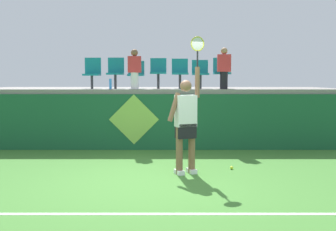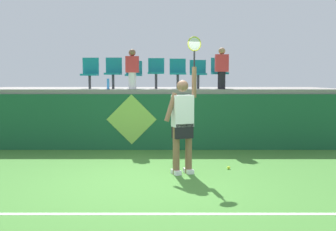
{
  "view_description": "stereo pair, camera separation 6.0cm",
  "coord_description": "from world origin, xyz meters",
  "px_view_note": "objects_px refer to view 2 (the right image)",
  "views": [
    {
      "loc": [
        0.28,
        -6.98,
        1.8
      ],
      "look_at": [
        0.31,
        1.15,
        1.06
      ],
      "focal_mm": 43.2,
      "sensor_mm": 36.0,
      "label": 1
    },
    {
      "loc": [
        0.34,
        -6.98,
        1.8
      ],
      "look_at": [
        0.31,
        1.15,
        1.06
      ],
      "focal_mm": 43.2,
      "sensor_mm": 36.0,
      "label": 2
    }
  ],
  "objects_px": {
    "tennis_ball": "(230,168)",
    "stadium_chair_0": "(92,72)",
    "spectator_1": "(223,68)",
    "spectator_0": "(134,68)",
    "water_bottle": "(110,84)",
    "tennis_player": "(184,121)",
    "stadium_chair_3": "(158,71)",
    "stadium_chair_5": "(200,72)",
    "stadium_chair_2": "(135,73)",
    "stadium_chair_1": "(115,71)",
    "stadium_chair_6": "(221,71)",
    "stadium_chair_4": "(179,71)"
  },
  "relations": [
    {
      "from": "tennis_player",
      "to": "stadium_chair_1",
      "type": "xyz_separation_m",
      "value": [
        -1.76,
        3.45,
        1.01
      ]
    },
    {
      "from": "tennis_player",
      "to": "stadium_chair_5",
      "type": "height_order",
      "value": "tennis_player"
    },
    {
      "from": "stadium_chair_3",
      "to": "spectator_0",
      "type": "distance_m",
      "value": 0.76
    },
    {
      "from": "stadium_chair_3",
      "to": "spectator_0",
      "type": "relative_size",
      "value": 0.8
    },
    {
      "from": "stadium_chair_0",
      "to": "stadium_chair_5",
      "type": "distance_m",
      "value": 2.94
    },
    {
      "from": "stadium_chair_1",
      "to": "stadium_chair_5",
      "type": "relative_size",
      "value": 1.08
    },
    {
      "from": "tennis_ball",
      "to": "water_bottle",
      "type": "xyz_separation_m",
      "value": [
        -2.76,
        2.51,
        1.64
      ]
    },
    {
      "from": "water_bottle",
      "to": "spectator_1",
      "type": "xyz_separation_m",
      "value": [
        2.95,
        0.12,
        0.42
      ]
    },
    {
      "from": "stadium_chair_5",
      "to": "tennis_ball",
      "type": "bearing_deg",
      "value": -82.67
    },
    {
      "from": "tennis_ball",
      "to": "spectator_1",
      "type": "bearing_deg",
      "value": 85.97
    },
    {
      "from": "stadium_chair_1",
      "to": "stadium_chair_3",
      "type": "bearing_deg",
      "value": -0.21
    },
    {
      "from": "tennis_ball",
      "to": "stadium_chair_0",
      "type": "distance_m",
      "value": 4.95
    },
    {
      "from": "stadium_chair_2",
      "to": "stadium_chair_6",
      "type": "bearing_deg",
      "value": 0.1
    },
    {
      "from": "stadium_chair_0",
      "to": "stadium_chair_4",
      "type": "bearing_deg",
      "value": -0.16
    },
    {
      "from": "tennis_player",
      "to": "stadium_chair_2",
      "type": "height_order",
      "value": "tennis_player"
    },
    {
      "from": "water_bottle",
      "to": "spectator_0",
      "type": "distance_m",
      "value": 0.75
    },
    {
      "from": "stadium_chair_0",
      "to": "stadium_chair_2",
      "type": "bearing_deg",
      "value": -0.43
    },
    {
      "from": "stadium_chair_0",
      "to": "stadium_chair_3",
      "type": "height_order",
      "value": "stadium_chair_0"
    },
    {
      "from": "stadium_chair_0",
      "to": "stadium_chair_2",
      "type": "xyz_separation_m",
      "value": [
        1.19,
        -0.01,
        -0.03
      ]
    },
    {
      "from": "tennis_player",
      "to": "spectator_1",
      "type": "height_order",
      "value": "spectator_1"
    },
    {
      "from": "spectator_1",
      "to": "stadium_chair_6",
      "type": "bearing_deg",
      "value": 90.0
    },
    {
      "from": "spectator_1",
      "to": "stadium_chair_0",
      "type": "bearing_deg",
      "value": 172.5
    },
    {
      "from": "stadium_chair_3",
      "to": "stadium_chair_5",
      "type": "distance_m",
      "value": 1.14
    },
    {
      "from": "stadium_chair_1",
      "to": "spectator_0",
      "type": "bearing_deg",
      "value": -39.82
    },
    {
      "from": "stadium_chair_3",
      "to": "water_bottle",
      "type": "bearing_deg",
      "value": -154.82
    },
    {
      "from": "stadium_chair_2",
      "to": "stadium_chair_5",
      "type": "distance_m",
      "value": 1.75
    },
    {
      "from": "water_bottle",
      "to": "stadium_chair_2",
      "type": "xyz_separation_m",
      "value": [
        0.62,
        0.57,
        0.29
      ]
    },
    {
      "from": "stadium_chair_1",
      "to": "stadium_chair_2",
      "type": "xyz_separation_m",
      "value": [
        0.55,
        -0.01,
        -0.05
      ]
    },
    {
      "from": "stadium_chair_5",
      "to": "spectator_1",
      "type": "bearing_deg",
      "value": -37.92
    },
    {
      "from": "spectator_0",
      "to": "water_bottle",
      "type": "bearing_deg",
      "value": -169.18
    },
    {
      "from": "stadium_chair_6",
      "to": "stadium_chair_5",
      "type": "bearing_deg",
      "value": -179.56
    },
    {
      "from": "tennis_player",
      "to": "stadium_chair_6",
      "type": "relative_size",
      "value": 3.08
    },
    {
      "from": "stadium_chair_0",
      "to": "stadium_chair_6",
      "type": "xyz_separation_m",
      "value": [
        3.52,
        -0.0,
        0.02
      ]
    },
    {
      "from": "stadium_chair_0",
      "to": "stadium_chair_1",
      "type": "distance_m",
      "value": 0.64
    },
    {
      "from": "water_bottle",
      "to": "stadium_chair_3",
      "type": "distance_m",
      "value": 1.4
    },
    {
      "from": "stadium_chair_1",
      "to": "spectator_1",
      "type": "bearing_deg",
      "value": -9.06
    },
    {
      "from": "stadium_chair_1",
      "to": "tennis_ball",
      "type": "bearing_deg",
      "value": -48.88
    },
    {
      "from": "stadium_chair_4",
      "to": "tennis_ball",
      "type": "bearing_deg",
      "value": -72.92
    },
    {
      "from": "stadium_chair_4",
      "to": "spectator_0",
      "type": "xyz_separation_m",
      "value": [
        -1.19,
        -0.46,
        0.07
      ]
    },
    {
      "from": "tennis_ball",
      "to": "stadium_chair_5",
      "type": "bearing_deg",
      "value": 97.33
    },
    {
      "from": "water_bottle",
      "to": "spectator_0",
      "type": "height_order",
      "value": "spectator_0"
    },
    {
      "from": "stadium_chair_3",
      "to": "spectator_1",
      "type": "xyz_separation_m",
      "value": [
        1.72,
        -0.46,
        0.08
      ]
    },
    {
      "from": "tennis_ball",
      "to": "spectator_0",
      "type": "relative_size",
      "value": 0.06
    },
    {
      "from": "stadium_chair_0",
      "to": "tennis_player",
      "type": "bearing_deg",
      "value": -55.19
    },
    {
      "from": "stadium_chair_0",
      "to": "spectator_1",
      "type": "xyz_separation_m",
      "value": [
        3.52,
        -0.46,
        0.1
      ]
    },
    {
      "from": "tennis_ball",
      "to": "water_bottle",
      "type": "height_order",
      "value": "water_bottle"
    },
    {
      "from": "tennis_player",
      "to": "stadium_chair_3",
      "type": "bearing_deg",
      "value": 99.91
    },
    {
      "from": "tennis_player",
      "to": "water_bottle",
      "type": "xyz_separation_m",
      "value": [
        -1.83,
        2.87,
        0.67
      ]
    },
    {
      "from": "stadium_chair_3",
      "to": "stadium_chair_4",
      "type": "bearing_deg",
      "value": 0.06
    },
    {
      "from": "tennis_player",
      "to": "stadium_chair_6",
      "type": "height_order",
      "value": "tennis_player"
    }
  ]
}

